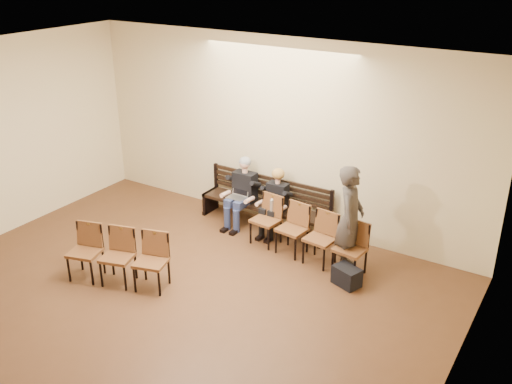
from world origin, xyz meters
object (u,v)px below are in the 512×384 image
Objects in this scene: seated_man at (242,193)px; laptop at (236,199)px; bag at (347,276)px; water_bottle at (272,211)px; seated_woman at (275,205)px; bench at (265,215)px; chair_row_front at (306,234)px; chair_row_back at (117,257)px; passerby at (350,211)px.

laptop is at bearing -97.24° from seated_man.
water_bottle is at bearing 158.79° from bag.
seated_woman is 4.68× the size of water_bottle.
water_bottle is (0.80, -0.26, -0.07)m from seated_man.
water_bottle is 1.94m from bag.
bench is 7.59× the size of laptop.
chair_row_back is at bearing -127.07° from chair_row_front.
chair_row_front is at bearing 30.14° from chair_row_back.
seated_man is 2.45m from passerby.
chair_row_back is at bearing -85.96° from laptop.
bag is at bearing -170.70° from passerby.
seated_man reaches higher than bag.
chair_row_front is (-0.95, 0.41, 0.29)m from bag.
bench is 1.26× the size of passerby.
laptop reaches higher than water_bottle.
water_bottle is 0.56× the size of bag.
bench is 2.19m from passerby.
water_bottle is 0.88m from chair_row_front.
seated_man is 0.84m from water_bottle.
bag is 0.26× the size of chair_row_back.
water_bottle is (0.82, -0.10, -0.01)m from laptop.
laptop is at bearing -147.56° from bench.
passerby is at bearing 113.26° from bag.
laptop reaches higher than bag.
chair_row_front is at bearing -28.49° from bench.
chair_row_back is (-0.48, -2.61, -0.13)m from laptop.
passerby reaches higher than water_bottle.
seated_man reaches higher than bench.
water_bottle is 0.11× the size of chair_row_front.
seated_woman is 1.06m from chair_row_front.
laptop is at bearing 163.17° from bag.
bag is (1.77, -0.69, -0.41)m from water_bottle.
laptop is at bearing -167.44° from seated_woman.
seated_man is at bearing 63.27° from chair_row_back.
chair_row_back is (-0.93, -2.90, 0.22)m from bench.
chair_row_back is at bearing -149.21° from bag.
chair_row_back reaches higher than bag.
water_bottle is (0.37, -0.38, 0.34)m from bench.
laptop is 0.82× the size of bag.
bag is 3.59m from chair_row_back.
bench is 11.11× the size of water_bottle.
bag is (2.57, -0.94, -0.49)m from seated_man.
chair_row_back is at bearing -100.30° from seated_man.
chair_row_back is (-2.87, -2.30, -0.59)m from passerby.
seated_woman reaches higher than bench.
chair_row_front is at bearing 79.88° from passerby.
chair_row_front is 1.34× the size of chair_row_back.
passerby is at bearing -17.15° from bench.
bag is at bearing -26.42° from bench.
water_bottle is 0.15× the size of chair_row_back.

